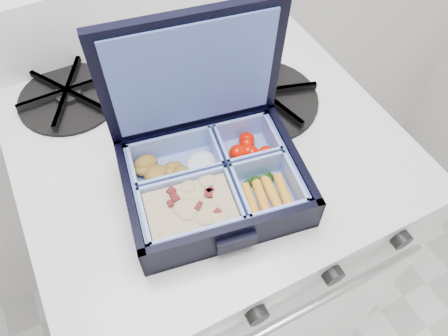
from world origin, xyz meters
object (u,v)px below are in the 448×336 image
bento_box (214,182)px  stove (207,248)px  fork (233,100)px  burner_grate (261,95)px

bento_box → stove: bearing=84.3°
fork → bento_box: bearing=-107.8°
stove → burner_grate: bearing=3.2°
stove → burner_grate: size_ratio=4.48×
stove → fork: bearing=19.2°
bento_box → fork: bearing=63.6°
burner_grate → fork: bearing=154.6°
stove → bento_box: bearing=-105.0°
bento_box → burner_grate: bento_box is taller
bento_box → fork: bento_box is taller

